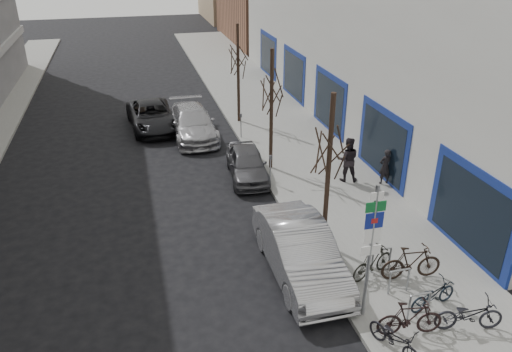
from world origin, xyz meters
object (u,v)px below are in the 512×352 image
parked_car_back (193,123)px  bike_far_curb (469,312)px  bike_near_left (395,336)px  parked_car_mid (247,163)px  tree_far (238,51)px  bike_far_inner (412,262)px  lane_car (152,116)px  bike_rack (399,278)px  bike_near_right (410,318)px  pedestrian_far (348,159)px  bike_mid_inner (373,262)px  parked_car_front (300,251)px  bike_mid_curb (433,293)px  tree_near (331,137)px  tree_mid (272,82)px  meter_back (241,123)px  meter_front (317,235)px  highway_sign_pole (371,245)px  meter_mid (270,166)px  pedestrian_near (385,167)px

parked_car_back → bike_far_curb: bearing=-73.4°
bike_near_left → parked_car_mid: 11.10m
tree_far → bike_far_curb: tree_far is taller
tree_far → bike_near_left: (-0.06, -17.98, -3.45)m
bike_far_inner → lane_car: size_ratio=0.37×
bike_rack → bike_near_right: size_ratio=1.26×
parked_car_back → pedestrian_far: 9.09m
bike_near_right → bike_mid_inner: bearing=4.7°
parked_car_front → pedestrian_far: bearing=53.8°
bike_mid_curb → pedestrian_far: 8.20m
tree_near → tree_far: size_ratio=1.00×
bike_mid_inner → parked_car_back: (-3.61, 13.56, 0.10)m
pedestrian_far → parked_car_mid: bearing=-4.0°
bike_mid_curb → tree_mid: bearing=-3.0°
tree_far → meter_back: (-0.45, -2.50, -3.19)m
meter_front → bike_far_curb: (2.69, -4.22, -0.20)m
bike_rack → highway_sign_pole: bearing=-156.4°
tree_mid → meter_mid: (-0.45, -1.50, -3.19)m
bike_near_left → pedestrian_far: 9.83m
tree_far → meter_front: (-0.45, -13.50, -3.19)m
tree_far → parked_car_mid: size_ratio=1.40×
bike_rack → parked_car_back: (-4.00, 14.49, 0.11)m
bike_far_inner → highway_sign_pole: bearing=124.1°
bike_rack → bike_far_curb: (1.04, -1.82, 0.05)m
bike_far_inner → pedestrian_far: size_ratio=0.97×
meter_front → bike_far_inner: 3.01m
highway_sign_pole → parked_car_back: highway_sign_pole is taller
bike_near_right → meter_front: bearing=24.0°
tree_mid → lane_car: 9.06m
bike_far_inner → parked_car_back: parked_car_back is taller
tree_far → bike_far_inner: tree_far is taller
bike_far_curb → parked_car_front: parked_car_front is taller
bike_near_right → bike_mid_curb: 1.45m
meter_back → lane_car: size_ratio=0.25×
bike_far_curb → pedestrian_far: 9.17m
tree_far → pedestrian_near: (4.20, -9.26, -3.18)m
tree_near → tree_far: same height
bike_far_inner → parked_car_back: size_ratio=0.36×
bike_rack → bike_mid_inner: bike_mid_inner is taller
meter_mid → pedestrian_far: bearing=-10.2°
meter_front → tree_far: bearing=88.1°
meter_mid → bike_far_curb: meter_mid is taller
tree_mid → parked_car_mid: tree_mid is taller
meter_front → parked_car_back: (-2.35, 12.09, -0.15)m
highway_sign_pole → pedestrian_far: size_ratio=2.12×
tree_near → meter_back: 10.98m
tree_mid → parked_car_back: bearing=118.8°
bike_near_left → lane_car: 18.99m
bike_near_left → bike_mid_inner: bearing=52.7°
bike_rack → bike_mid_curb: 1.02m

